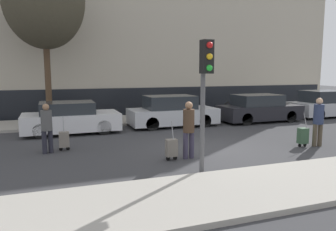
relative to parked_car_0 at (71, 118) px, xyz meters
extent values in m
plane|color=#38383A|center=(3.95, -4.58, -0.63)|extent=(80.00, 80.00, 0.00)
cube|color=#A39E93|center=(3.95, -8.33, -0.57)|extent=(28.00, 2.50, 0.12)
cube|color=#A39E93|center=(3.95, 2.42, -0.57)|extent=(28.00, 3.00, 0.12)
cube|color=#B7AD99|center=(3.95, 6.20, 5.97)|extent=(28.00, 3.15, 13.20)
cube|color=black|center=(3.95, 4.60, 0.17)|extent=(27.44, 0.06, 1.60)
cube|color=silver|center=(0.04, 0.00, -0.13)|extent=(3.93, 1.84, 0.70)
cube|color=#23282D|center=(-0.12, 0.00, 0.46)|extent=(2.16, 1.62, 0.48)
cylinder|color=black|center=(1.26, -0.83, -0.33)|extent=(0.60, 0.18, 0.60)
cylinder|color=black|center=(1.26, 0.83, -0.33)|extent=(0.60, 0.18, 0.60)
cylinder|color=black|center=(-1.18, -0.83, -0.33)|extent=(0.60, 0.18, 0.60)
cylinder|color=black|center=(-1.18, 0.83, -0.33)|extent=(0.60, 0.18, 0.60)
cube|color=#B7BABF|center=(4.66, 0.14, -0.13)|extent=(4.12, 1.76, 0.70)
cube|color=#23282D|center=(4.49, 0.14, 0.52)|extent=(2.27, 1.55, 0.61)
cylinder|color=black|center=(5.94, -0.65, -0.33)|extent=(0.60, 0.18, 0.60)
cylinder|color=black|center=(5.94, 0.93, -0.33)|extent=(0.60, 0.18, 0.60)
cylinder|color=black|center=(3.38, -0.65, -0.33)|extent=(0.60, 0.18, 0.60)
cylinder|color=black|center=(3.38, 0.93, -0.33)|extent=(0.60, 0.18, 0.60)
cube|color=black|center=(9.35, -0.09, -0.13)|extent=(4.20, 1.78, 0.70)
cube|color=#23282D|center=(9.19, -0.09, 0.49)|extent=(2.31, 1.56, 0.55)
cylinder|color=black|center=(10.66, -0.89, -0.33)|extent=(0.60, 0.18, 0.60)
cylinder|color=black|center=(10.66, 0.71, -0.33)|extent=(0.60, 0.18, 0.60)
cylinder|color=black|center=(8.05, -0.89, -0.33)|extent=(0.60, 0.18, 0.60)
cylinder|color=black|center=(8.05, 0.71, -0.33)|extent=(0.60, 0.18, 0.60)
cube|color=#B7BABF|center=(14.05, 0.16, -0.13)|extent=(4.24, 1.88, 0.70)
cube|color=#23282D|center=(13.88, 0.16, 0.54)|extent=(2.33, 1.66, 0.64)
cylinder|color=black|center=(15.37, 1.01, -0.33)|extent=(0.60, 0.18, 0.60)
cylinder|color=black|center=(12.74, -0.69, -0.33)|extent=(0.60, 0.18, 0.60)
cylinder|color=black|center=(12.74, 1.01, -0.33)|extent=(0.60, 0.18, 0.60)
cylinder|color=#23232D|center=(-0.83, -3.23, -0.26)|extent=(0.15, 0.15, 0.74)
cylinder|color=#23232D|center=(-1.01, -3.31, -0.26)|extent=(0.15, 0.15, 0.74)
cylinder|color=#4C4C4C|center=(-0.92, -3.27, 0.43)|extent=(0.34, 0.34, 0.64)
sphere|color=#936B4C|center=(-0.92, -3.27, 0.86)|extent=(0.21, 0.21, 0.21)
cube|color=slate|center=(-0.41, -3.06, -0.26)|extent=(0.32, 0.24, 0.50)
cylinder|color=black|center=(-0.52, -3.06, -0.57)|extent=(0.12, 0.03, 0.12)
cylinder|color=black|center=(-0.30, -3.06, -0.57)|extent=(0.12, 0.03, 0.12)
cylinder|color=gray|center=(-0.41, -3.14, 0.27)|extent=(0.02, 0.19, 0.53)
cylinder|color=#383347|center=(2.95, -5.37, -0.23)|extent=(0.15, 0.15, 0.80)
cylinder|color=#383347|center=(3.15, -5.37, -0.23)|extent=(0.15, 0.15, 0.80)
cylinder|color=#473323|center=(3.05, -5.37, 0.52)|extent=(0.34, 0.34, 0.69)
sphere|color=#936B4C|center=(3.05, -5.37, 0.98)|extent=(0.23, 0.23, 0.23)
cube|color=slate|center=(2.50, -5.38, -0.25)|extent=(0.32, 0.24, 0.51)
cylinder|color=black|center=(2.39, -5.38, -0.57)|extent=(0.12, 0.03, 0.12)
cylinder|color=black|center=(2.61, -5.38, -0.57)|extent=(0.12, 0.03, 0.12)
cylinder|color=gray|center=(2.50, -5.46, 0.27)|extent=(0.02, 0.19, 0.53)
cylinder|color=#4C4233|center=(7.81, -5.43, -0.23)|extent=(0.15, 0.15, 0.79)
cylinder|color=#4C4233|center=(8.00, -5.47, -0.23)|extent=(0.15, 0.15, 0.79)
cylinder|color=#283351|center=(7.90, -5.45, 0.50)|extent=(0.34, 0.34, 0.68)
sphere|color=tan|center=(7.90, -5.45, 0.95)|extent=(0.22, 0.22, 0.22)
cube|color=#335138|center=(7.36, -5.35, -0.24)|extent=(0.32, 0.24, 0.54)
cylinder|color=black|center=(7.25, -5.35, -0.57)|extent=(0.12, 0.03, 0.12)
cylinder|color=black|center=(7.47, -5.35, -0.57)|extent=(0.12, 0.03, 0.12)
cylinder|color=gray|center=(7.36, -5.42, 0.31)|extent=(0.02, 0.19, 0.53)
cylinder|color=#515154|center=(2.78, -6.83, 1.05)|extent=(0.12, 0.12, 3.35)
cube|color=black|center=(2.78, -7.01, 2.32)|extent=(0.28, 0.24, 0.80)
sphere|color=red|center=(2.78, -7.16, 2.59)|extent=(0.15, 0.15, 0.15)
sphere|color=gold|center=(2.78, -7.16, 2.32)|extent=(0.15, 0.15, 0.15)
sphere|color=green|center=(2.78, -7.16, 2.06)|extent=(0.15, 0.15, 0.15)
torus|color=black|center=(10.02, 2.31, -0.15)|extent=(0.72, 0.06, 0.72)
torus|color=black|center=(8.97, 2.31, -0.15)|extent=(0.72, 0.06, 0.72)
cylinder|color=maroon|center=(9.50, 2.31, 0.05)|extent=(1.00, 0.05, 0.05)
cylinder|color=maroon|center=(9.31, 2.31, 0.25)|extent=(0.04, 0.04, 0.40)
cylinder|color=#4C3826|center=(-0.81, 2.16, 1.50)|extent=(0.28, 0.28, 4.01)
ellipsoid|color=#423D2D|center=(-0.81, 2.16, 5.16)|extent=(3.61, 3.61, 4.41)
camera|label=1|loc=(-0.82, -14.16, 2.00)|focal=35.00mm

